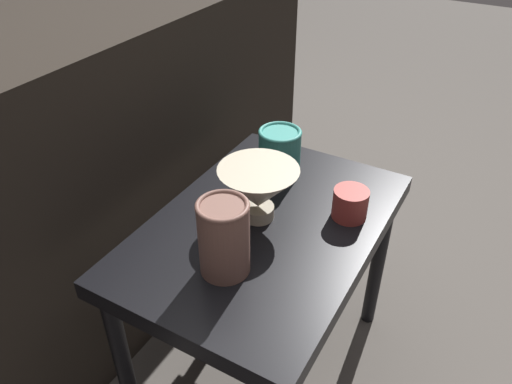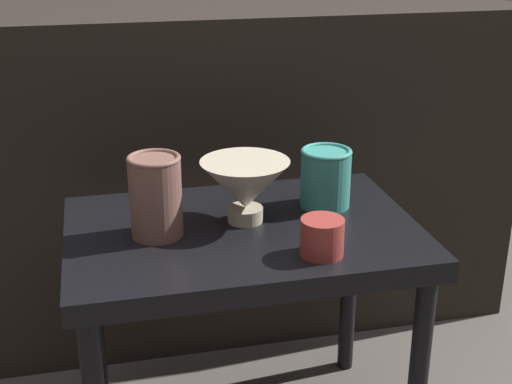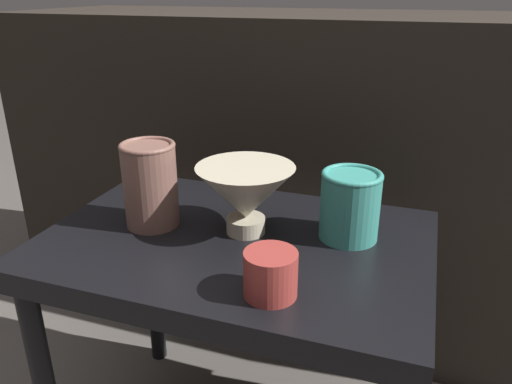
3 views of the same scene
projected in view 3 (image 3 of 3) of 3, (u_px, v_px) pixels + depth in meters
table at (236, 268)px, 0.86m from camera, size 0.64×0.44×0.48m
couch_backdrop at (311, 170)px, 1.36m from camera, size 1.55×0.50×0.81m
bowl at (246, 194)px, 0.83m from camera, size 0.17×0.17×0.12m
vase_textured_left at (152, 183)px, 0.86m from camera, size 0.09×0.09×0.15m
vase_colorful_right at (350, 204)px, 0.81m from camera, size 0.10×0.10×0.12m
cup at (271, 274)px, 0.67m from camera, size 0.07×0.07×0.06m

